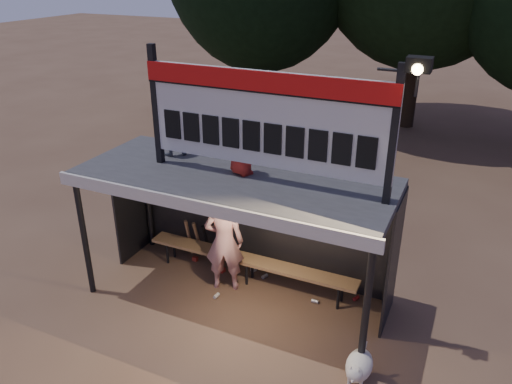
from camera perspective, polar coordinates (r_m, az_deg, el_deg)
ground at (r=8.92m, az=-2.29°, el=-11.92°), size 80.00×80.00×0.00m
player at (r=8.68m, az=-3.65°, el=-5.68°), size 0.79×0.65×1.87m
child_a at (r=8.55m, az=-9.73°, el=7.52°), size 0.64×0.62×1.04m
child_b at (r=7.63m, az=-1.66°, el=5.70°), size 0.60×0.53×1.03m
dugout_shelter at (r=8.15m, az=-1.74°, el=-0.52°), size 5.10×2.08×2.32m
scoreboard_assembly at (r=7.19m, az=1.25°, el=8.59°), size 4.10×0.27×1.99m
bench at (r=9.08m, az=-0.76°, el=-7.84°), size 4.00×0.35×0.48m
dog at (r=7.39m, az=11.65°, el=-18.96°), size 0.36×0.81×0.49m
bats at (r=9.79m, az=-6.65°, el=-5.40°), size 0.48×0.32×0.84m
litter at (r=9.33m, az=-0.47°, el=-9.77°), size 3.30×1.14×0.08m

